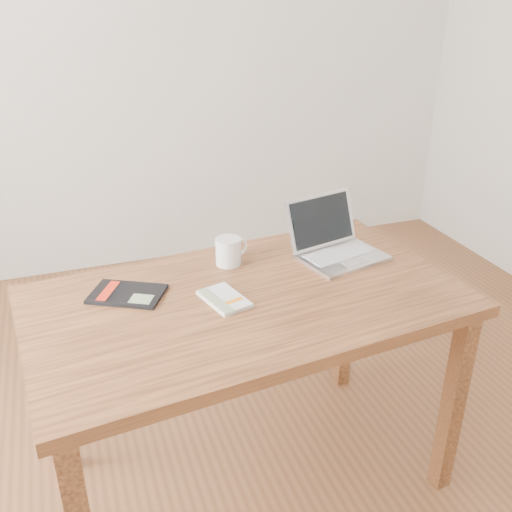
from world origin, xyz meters
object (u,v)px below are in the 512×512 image
object	(u,v)px
laptop	(335,244)
black_guidebook	(127,294)
desk	(247,321)
coffee_mug	(229,251)
white_guidebook	(224,299)

from	to	relation	value
laptop	black_guidebook	bearing A→B (deg)	170.76
desk	coffee_mug	size ratio (longest dim) A/B	11.39
black_guidebook	coffee_mug	bearing A→B (deg)	-44.67
desk	black_guidebook	distance (m)	0.38
white_guidebook	coffee_mug	bearing A→B (deg)	54.39
desk	black_guidebook	size ratio (longest dim) A/B	5.33
coffee_mug	laptop	bearing A→B (deg)	-29.87
laptop	coffee_mug	world-z (taller)	laptop
desk	black_guidebook	world-z (taller)	black_guidebook
black_guidebook	coffee_mug	xyz separation A→B (m)	(0.36, 0.11, 0.04)
desk	white_guidebook	distance (m)	0.12
white_guidebook	coffee_mug	distance (m)	0.26
desk	laptop	distance (m)	0.44
desk	white_guidebook	xyz separation A→B (m)	(-0.07, -0.01, 0.10)
desk	coffee_mug	world-z (taller)	coffee_mug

